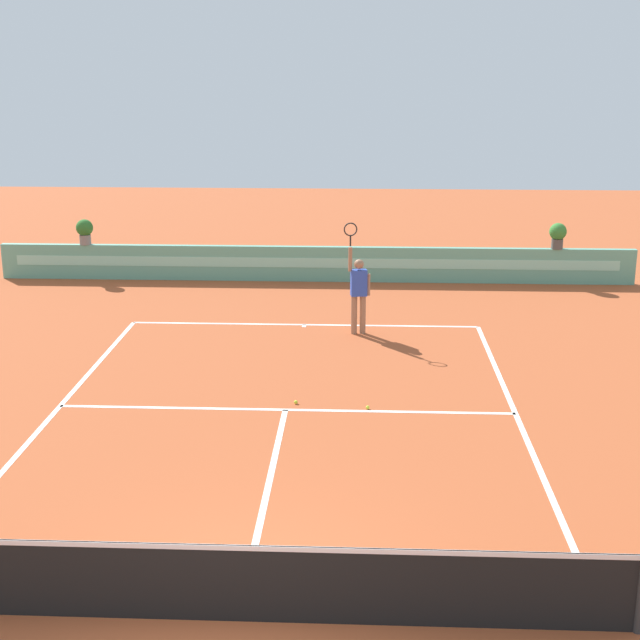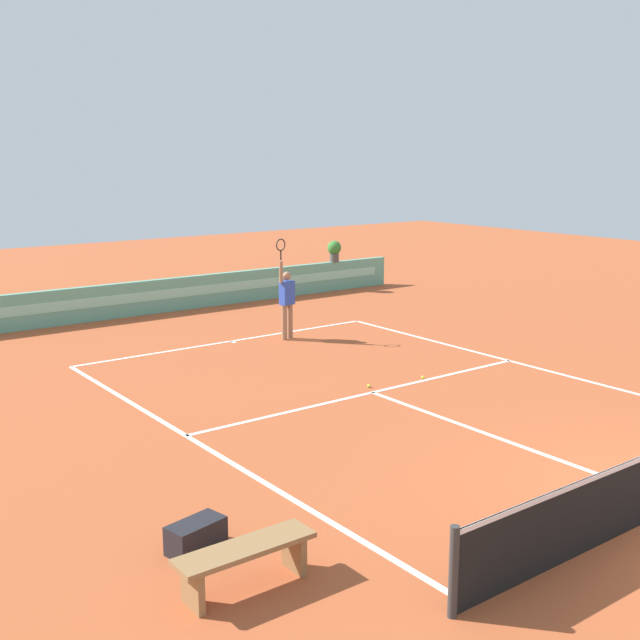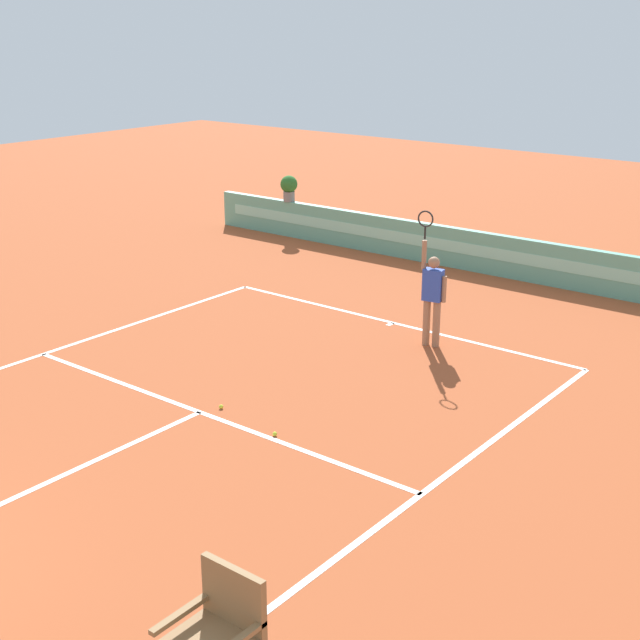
# 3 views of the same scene
# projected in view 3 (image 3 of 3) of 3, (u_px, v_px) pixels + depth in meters

# --- Properties ---
(ground_plane) EXTENTS (60.00, 60.00, 0.00)m
(ground_plane) POSITION_uv_depth(u_px,v_px,m) (181.00, 421.00, 13.70)
(ground_plane) COLOR #A84C28
(court_lines) EXTENTS (8.32, 11.94, 0.01)m
(court_lines) POSITION_uv_depth(u_px,v_px,m) (214.00, 405.00, 14.23)
(court_lines) COLOR white
(court_lines) RESTS_ON ground
(back_wall_barrier) EXTENTS (18.00, 0.21, 1.00)m
(back_wall_barrier) POSITION_uv_depth(u_px,v_px,m) (498.00, 255.00, 21.26)
(back_wall_barrier) COLOR #60A88E
(back_wall_barrier) RESTS_ON ground
(tennis_player) EXTENTS (0.61, 0.27, 2.58)m
(tennis_player) POSITION_uv_depth(u_px,v_px,m) (432.00, 293.00, 16.51)
(tennis_player) COLOR #9E7051
(tennis_player) RESTS_ON ground
(tennis_ball_near_baseline) EXTENTS (0.07, 0.07, 0.07)m
(tennis_ball_near_baseline) POSITION_uv_depth(u_px,v_px,m) (275.00, 434.00, 13.20)
(tennis_ball_near_baseline) COLOR #CCE033
(tennis_ball_near_baseline) RESTS_ON ground
(tennis_ball_mid_court) EXTENTS (0.07, 0.07, 0.07)m
(tennis_ball_mid_court) POSITION_uv_depth(u_px,v_px,m) (221.00, 407.00, 14.12)
(tennis_ball_mid_court) COLOR #CCE033
(tennis_ball_mid_court) RESTS_ON ground
(potted_plant_far_left) EXTENTS (0.48, 0.48, 0.72)m
(potted_plant_far_left) POSITION_uv_depth(u_px,v_px,m) (289.00, 187.00, 24.80)
(potted_plant_far_left) COLOR gray
(potted_plant_far_left) RESTS_ON back_wall_barrier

